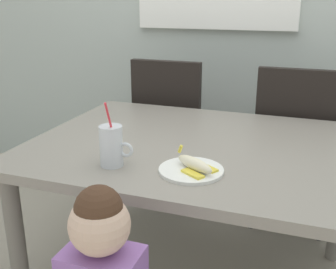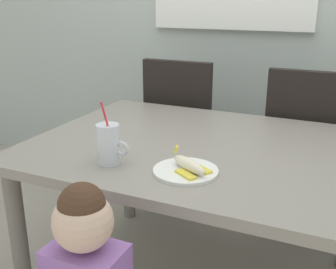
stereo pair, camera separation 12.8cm
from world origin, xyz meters
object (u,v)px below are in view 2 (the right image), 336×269
(milk_cup, at_px, (109,146))
(peeled_banana, at_px, (189,165))
(dining_table, at_px, (200,163))
(snack_plate, at_px, (186,171))
(dining_chair_right, at_px, (306,143))
(dining_chair_left, at_px, (184,125))

(milk_cup, xyz_separation_m, peeled_banana, (0.30, 0.04, -0.04))
(peeled_banana, bearing_deg, dining_table, 102.67)
(snack_plate, bearing_deg, dining_chair_right, 73.08)
(dining_table, relative_size, dining_chair_left, 1.46)
(snack_plate, relative_size, peeled_banana, 1.37)
(dining_chair_left, distance_m, dining_chair_right, 0.74)
(dining_chair_right, bearing_deg, milk_cup, 60.48)
(milk_cup, xyz_separation_m, snack_plate, (0.29, 0.04, -0.06))
(dining_chair_left, height_order, dining_chair_right, same)
(dining_table, height_order, dining_chair_right, dining_chair_right)
(dining_chair_right, height_order, snack_plate, dining_chair_right)
(dining_table, bearing_deg, snack_plate, -79.96)
(peeled_banana, bearing_deg, dining_chair_right, 73.92)
(dining_chair_left, bearing_deg, snack_plate, 112.44)
(snack_plate, bearing_deg, dining_table, 100.04)
(milk_cup, relative_size, peeled_banana, 1.48)
(dining_table, distance_m, dining_chair_left, 0.84)
(dining_chair_left, bearing_deg, dining_chair_right, 177.43)
(dining_table, distance_m, dining_chair_right, 0.81)
(dining_chair_right, relative_size, milk_cup, 3.89)
(milk_cup, bearing_deg, dining_chair_right, 60.48)
(dining_chair_left, xyz_separation_m, milk_cup, (0.14, -1.08, 0.25))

